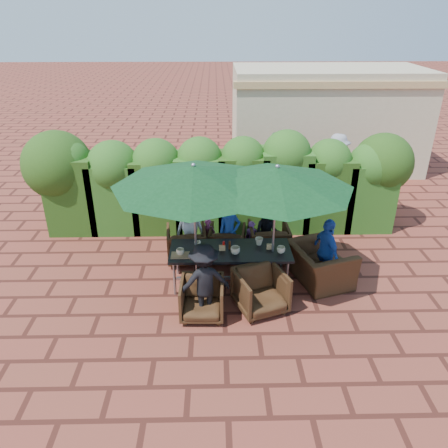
{
  "coord_description": "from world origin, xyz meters",
  "views": [
    {
      "loc": [
        -0.14,
        -7.34,
        4.85
      ],
      "look_at": [
        0.02,
        0.4,
        1.02
      ],
      "focal_mm": 35.0,
      "sensor_mm": 36.0,
      "label": 1
    }
  ],
  "objects_px": {
    "umbrella_right": "(277,178)",
    "chair_far_mid": "(227,241)",
    "chair_near_left": "(202,297)",
    "dining_table": "(230,253)",
    "chair_end_right": "(321,259)",
    "chair_near_right": "(261,289)",
    "umbrella_left": "(194,176)",
    "chair_far_left": "(187,243)",
    "chair_far_right": "(269,240)"
  },
  "relations": [
    {
      "from": "dining_table",
      "to": "umbrella_left",
      "type": "bearing_deg",
      "value": 176.68
    },
    {
      "from": "chair_far_mid",
      "to": "chair_near_right",
      "type": "relative_size",
      "value": 0.92
    },
    {
      "from": "dining_table",
      "to": "chair_end_right",
      "type": "bearing_deg",
      "value": 0.8
    },
    {
      "from": "chair_near_left",
      "to": "chair_near_right",
      "type": "bearing_deg",
      "value": 10.63
    },
    {
      "from": "dining_table",
      "to": "umbrella_left",
      "type": "height_order",
      "value": "umbrella_left"
    },
    {
      "from": "chair_far_right",
      "to": "chair_near_right",
      "type": "height_order",
      "value": "chair_far_right"
    },
    {
      "from": "chair_far_mid",
      "to": "chair_far_left",
      "type": "bearing_deg",
      "value": 13.71
    },
    {
      "from": "dining_table",
      "to": "chair_near_right",
      "type": "relative_size",
      "value": 2.73
    },
    {
      "from": "chair_far_left",
      "to": "chair_far_mid",
      "type": "relative_size",
      "value": 1.07
    },
    {
      "from": "dining_table",
      "to": "chair_far_mid",
      "type": "relative_size",
      "value": 2.97
    },
    {
      "from": "dining_table",
      "to": "chair_end_right",
      "type": "relative_size",
      "value": 1.97
    },
    {
      "from": "chair_end_right",
      "to": "chair_near_left",
      "type": "bearing_deg",
      "value": 96.67
    },
    {
      "from": "dining_table",
      "to": "chair_near_right",
      "type": "bearing_deg",
      "value": -58.51
    },
    {
      "from": "chair_far_mid",
      "to": "chair_far_right",
      "type": "height_order",
      "value": "chair_far_right"
    },
    {
      "from": "umbrella_left",
      "to": "chair_far_left",
      "type": "bearing_deg",
      "value": 105.47
    },
    {
      "from": "dining_table",
      "to": "umbrella_right",
      "type": "xyz_separation_m",
      "value": [
        0.8,
        -0.07,
        1.54
      ]
    },
    {
      "from": "umbrella_right",
      "to": "chair_far_right",
      "type": "distance_m",
      "value": 2.07
    },
    {
      "from": "chair_far_mid",
      "to": "chair_end_right",
      "type": "bearing_deg",
      "value": 157.44
    },
    {
      "from": "umbrella_left",
      "to": "chair_far_left",
      "type": "relative_size",
      "value": 3.57
    },
    {
      "from": "dining_table",
      "to": "chair_end_right",
      "type": "xyz_separation_m",
      "value": [
        1.75,
        0.02,
        -0.17
      ]
    },
    {
      "from": "chair_far_mid",
      "to": "chair_near_right",
      "type": "distance_m",
      "value": 1.93
    },
    {
      "from": "chair_near_right",
      "to": "chair_near_left",
      "type": "bearing_deg",
      "value": 168.36
    },
    {
      "from": "umbrella_right",
      "to": "chair_far_mid",
      "type": "relative_size",
      "value": 3.56
    },
    {
      "from": "chair_near_left",
      "to": "chair_near_right",
      "type": "distance_m",
      "value": 1.04
    },
    {
      "from": "chair_far_left",
      "to": "chair_far_mid",
      "type": "distance_m",
      "value": 0.87
    },
    {
      "from": "umbrella_left",
      "to": "chair_far_mid",
      "type": "bearing_deg",
      "value": 57.93
    },
    {
      "from": "dining_table",
      "to": "chair_near_right",
      "type": "height_order",
      "value": "chair_near_right"
    },
    {
      "from": "umbrella_right",
      "to": "chair_far_mid",
      "type": "height_order",
      "value": "umbrella_right"
    },
    {
      "from": "dining_table",
      "to": "umbrella_left",
      "type": "xyz_separation_m",
      "value": [
        -0.65,
        0.04,
        1.54
      ]
    },
    {
      "from": "umbrella_left",
      "to": "chair_near_right",
      "type": "relative_size",
      "value": 3.52
    },
    {
      "from": "dining_table",
      "to": "chair_far_left",
      "type": "height_order",
      "value": "chair_far_left"
    },
    {
      "from": "umbrella_right",
      "to": "chair_far_mid",
      "type": "bearing_deg",
      "value": 127.35
    },
    {
      "from": "chair_far_mid",
      "to": "chair_far_right",
      "type": "relative_size",
      "value": 0.91
    },
    {
      "from": "umbrella_left",
      "to": "chair_end_right",
      "type": "height_order",
      "value": "umbrella_left"
    },
    {
      "from": "umbrella_right",
      "to": "chair_near_left",
      "type": "height_order",
      "value": "umbrella_right"
    },
    {
      "from": "umbrella_left",
      "to": "chair_end_right",
      "type": "distance_m",
      "value": 2.95
    },
    {
      "from": "chair_far_left",
      "to": "umbrella_left",
      "type": "bearing_deg",
      "value": 100.09
    },
    {
      "from": "chair_near_left",
      "to": "chair_end_right",
      "type": "relative_size",
      "value": 0.66
    },
    {
      "from": "chair_far_right",
      "to": "chair_near_left",
      "type": "relative_size",
      "value": 1.11
    },
    {
      "from": "umbrella_right",
      "to": "chair_end_right",
      "type": "xyz_separation_m",
      "value": [
        0.96,
        0.09,
        -1.7
      ]
    },
    {
      "from": "dining_table",
      "to": "umbrella_left",
      "type": "distance_m",
      "value": 1.67
    },
    {
      "from": "chair_far_left",
      "to": "chair_near_left",
      "type": "xyz_separation_m",
      "value": [
        0.37,
        -1.91,
        -0.03
      ]
    },
    {
      "from": "chair_far_mid",
      "to": "chair_near_left",
      "type": "bearing_deg",
      "value": 83.05
    },
    {
      "from": "umbrella_right",
      "to": "chair_near_left",
      "type": "bearing_deg",
      "value": -144.91
    },
    {
      "from": "dining_table",
      "to": "chair_near_left",
      "type": "relative_size",
      "value": 3.0
    },
    {
      "from": "chair_near_right",
      "to": "chair_end_right",
      "type": "bearing_deg",
      "value": 14.0
    },
    {
      "from": "umbrella_left",
      "to": "umbrella_right",
      "type": "bearing_deg",
      "value": -4.15
    },
    {
      "from": "chair_near_right",
      "to": "umbrella_left",
      "type": "bearing_deg",
      "value": 122.7
    },
    {
      "from": "dining_table",
      "to": "umbrella_right",
      "type": "bearing_deg",
      "value": -4.84
    },
    {
      "from": "chair_far_left",
      "to": "chair_far_mid",
      "type": "bearing_deg",
      "value": -178.25
    }
  ]
}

